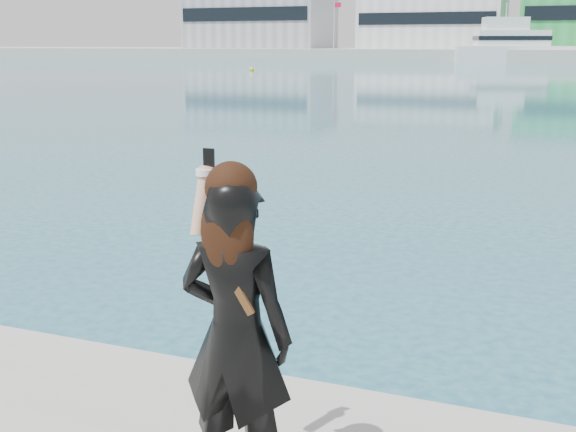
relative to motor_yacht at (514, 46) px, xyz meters
name	(u,v)px	position (x,y,z in m)	size (l,w,h in m)	color
far_quay	(564,55)	(6.90, 16.95, -1.48)	(320.00, 40.00, 2.00)	#9E9E99
warehouse_grey_left	(261,17)	(-48.10, 14.93, 5.28)	(26.52, 16.36, 11.50)	gray
warehouse_white	(433,21)	(-15.10, 14.93, 4.28)	(24.48, 15.35, 9.50)	silver
flagpole_left	(335,22)	(-31.01, 7.95, 4.05)	(1.28, 0.16, 8.00)	silver
motor_yacht	(514,46)	(0.00, 0.00, 0.00)	(19.62, 11.18, 8.84)	white
buoy_far	(252,71)	(-24.29, -42.42, -2.48)	(0.50, 0.50, 0.50)	#F8F10D
woman	(235,327)	(7.49, -113.27, -0.83)	(0.59, 0.39, 1.69)	black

